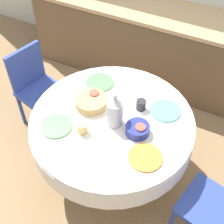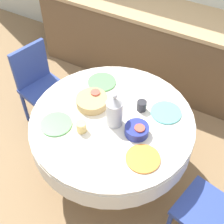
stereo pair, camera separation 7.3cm
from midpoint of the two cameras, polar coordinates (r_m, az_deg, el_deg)
The scene contains 16 objects.
ground_plane at distance 3.02m, azimuth -0.70°, elevation -10.43°, with size 12.00×12.00×0.00m, color #8E704C.
kitchen_counter at distance 3.62m, azimuth 9.83°, elevation 11.16°, with size 3.24×0.64×0.90m.
dining_table at distance 2.53m, azimuth -0.82°, elevation -3.13°, with size 1.31×1.31×0.73m.
chair_left at distance 2.40m, azimuth 18.43°, elevation -16.50°, with size 0.48×0.48×0.86m.
chair_right at distance 3.17m, azimuth -14.32°, elevation 4.74°, with size 0.49×0.49×0.86m.
plate_near_left at distance 2.42m, azimuth -11.01°, elevation -2.54°, with size 0.25×0.25×0.01m, color #5BA85B.
cup_near_left at distance 2.34m, azimuth -6.39°, elevation -2.94°, with size 0.08×0.08×0.09m, color #DBB766.
plate_near_right at distance 2.21m, azimuth 5.15°, elevation -8.27°, with size 0.25×0.25×0.01m, color orange.
cup_near_right at distance 2.31m, azimuth 4.28°, elevation -3.37°, with size 0.08×0.08×0.09m, color #CC4C3D.
plate_far_left at distance 2.73m, azimuth -3.04°, elevation 5.43°, with size 0.25×0.25×0.01m, color #5BA85B.
cup_far_left at distance 2.56m, azimuth -4.08°, elevation 2.91°, with size 0.08×0.08×0.09m, color #CC4C3D.
plate_far_right at distance 2.52m, azimuth 8.90°, elevation 0.22°, with size 0.25×0.25×0.01m, color #60BCB7.
cup_far_right at distance 2.49m, azimuth 4.48°, elevation 1.31°, with size 0.08×0.08×0.09m, color #28282D.
coffee_carafe at distance 2.31m, azimuth -0.40°, elevation 0.16°, with size 0.13×0.13×0.31m.
bread_basket at distance 2.52m, azimuth -4.68°, elevation 1.83°, with size 0.26×0.26×0.07m, color tan.
fruit_bowl at distance 2.33m, azimuth 3.80°, elevation -3.19°, with size 0.18×0.18×0.07m, color navy.
Camera 1 is at (0.72, -1.44, 2.55)m, focal length 50.00 mm.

